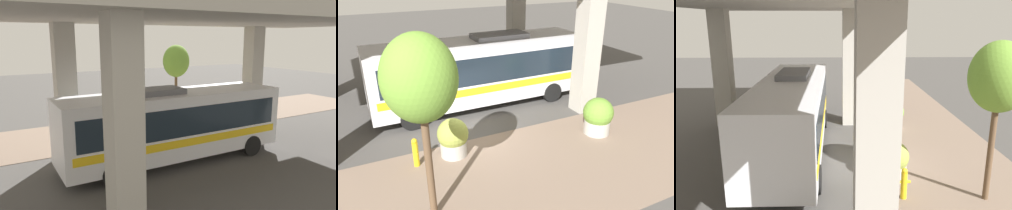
{
  "view_description": "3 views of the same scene",
  "coord_description": "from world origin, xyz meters",
  "views": [
    {
      "loc": [
        15.7,
        -9.06,
        5.65
      ],
      "look_at": [
        -0.33,
        0.11,
        1.86
      ],
      "focal_mm": 35.0,
      "sensor_mm": 36.0,
      "label": 1
    },
    {
      "loc": [
        -11.01,
        4.0,
        6.58
      ],
      "look_at": [
        0.44,
        -1.62,
        1.03
      ],
      "focal_mm": 35.0,
      "sensor_mm": 36.0,
      "label": 2
    },
    {
      "loc": [
        1.34,
        12.21,
        5.75
      ],
      "look_at": [
        0.98,
        -1.55,
        2.17
      ],
      "focal_mm": 35.0,
      "sensor_mm": 36.0,
      "label": 3
    }
  ],
  "objects": [
    {
      "name": "ground_plane",
      "position": [
        0.0,
        0.0,
        0.0
      ],
      "size": [
        80.0,
        80.0,
        0.0
      ],
      "primitive_type": "plane",
      "color": "#474442",
      "rests_on": "ground"
    },
    {
      "name": "sidewalk_strip",
      "position": [
        -3.0,
        0.0,
        0.01
      ],
      "size": [
        6.0,
        40.0,
        0.02
      ],
      "color": "#7A6656",
      "rests_on": "ground"
    },
    {
      "name": "planter_middle",
      "position": [
        -1.74,
        -4.78,
        0.77
      ],
      "size": [
        1.24,
        1.24,
        1.56
      ],
      "color": "#ADA89E",
      "rests_on": "ground"
    },
    {
      "name": "planter_front",
      "position": [
        -0.77,
        1.12,
        0.73
      ],
      "size": [
        1.14,
        1.14,
        1.47
      ],
      "color": "#ADA89E",
      "rests_on": "ground"
    },
    {
      "name": "street_tree_near",
      "position": [
        -3.59,
        2.62,
        4.05
      ],
      "size": [
        1.83,
        1.83,
        5.19
      ],
      "color": "brown",
      "rests_on": "ground"
    },
    {
      "name": "bus",
      "position": [
        3.23,
        -1.61,
        1.9
      ],
      "size": [
        2.76,
        10.47,
        3.49
      ],
      "color": "silver",
      "rests_on": "ground"
    },
    {
      "name": "fire_hydrant",
      "position": [
        -0.89,
        2.52,
        0.56
      ],
      "size": [
        0.42,
        0.2,
        1.1
      ],
      "color": "gold",
      "rests_on": "ground"
    }
  ]
}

